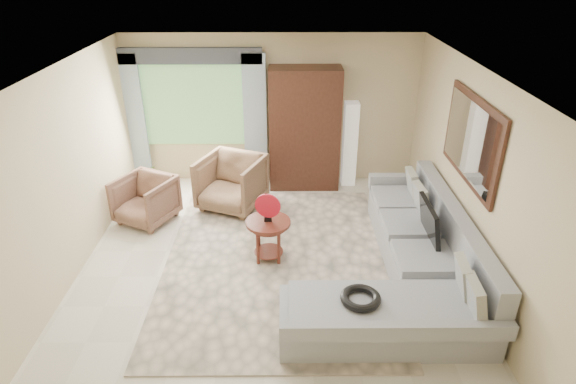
{
  "coord_description": "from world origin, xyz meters",
  "views": [
    {
      "loc": [
        0.21,
        -5.09,
        3.82
      ],
      "look_at": [
        0.25,
        0.35,
        1.05
      ],
      "focal_mm": 30.0,
      "sensor_mm": 36.0,
      "label": 1
    }
  ],
  "objects_px": {
    "sectional_sofa": "(411,266)",
    "armchair_right": "(231,183)",
    "armoire": "(305,129)",
    "potted_plant": "(145,178)",
    "coffee_table": "(268,239)",
    "floor_lamp": "(350,144)",
    "tv_screen": "(430,221)",
    "armchair_left": "(145,200)"
  },
  "relations": [
    {
      "from": "sectional_sofa",
      "to": "armchair_right",
      "type": "bearing_deg",
      "value": 139.57
    },
    {
      "from": "sectional_sofa",
      "to": "armoire",
      "type": "distance_m",
      "value": 3.24
    },
    {
      "from": "potted_plant",
      "to": "armoire",
      "type": "relative_size",
      "value": 0.25
    },
    {
      "from": "coffee_table",
      "to": "floor_lamp",
      "type": "bearing_deg",
      "value": 60.3
    },
    {
      "from": "tv_screen",
      "to": "potted_plant",
      "type": "xyz_separation_m",
      "value": [
        -4.27,
        2.29,
        -0.46
      ]
    },
    {
      "from": "tv_screen",
      "to": "armchair_left",
      "type": "bearing_deg",
      "value": 162.26
    },
    {
      "from": "potted_plant",
      "to": "armoire",
      "type": "height_order",
      "value": "armoire"
    },
    {
      "from": "armchair_right",
      "to": "floor_lamp",
      "type": "height_order",
      "value": "floor_lamp"
    },
    {
      "from": "armchair_left",
      "to": "potted_plant",
      "type": "relative_size",
      "value": 1.53
    },
    {
      "from": "sectional_sofa",
      "to": "armchair_right",
      "type": "height_order",
      "value": "sectional_sofa"
    },
    {
      "from": "sectional_sofa",
      "to": "potted_plant",
      "type": "distance_m",
      "value": 4.79
    },
    {
      "from": "sectional_sofa",
      "to": "armchair_right",
      "type": "distance_m",
      "value": 3.21
    },
    {
      "from": "potted_plant",
      "to": "floor_lamp",
      "type": "relative_size",
      "value": 0.35
    },
    {
      "from": "armchair_left",
      "to": "potted_plant",
      "type": "height_order",
      "value": "armchair_left"
    },
    {
      "from": "armchair_right",
      "to": "tv_screen",
      "type": "bearing_deg",
      "value": -10.45
    },
    {
      "from": "coffee_table",
      "to": "potted_plant",
      "type": "xyz_separation_m",
      "value": [
        -2.21,
        2.07,
        -0.05
      ]
    },
    {
      "from": "sectional_sofa",
      "to": "armchair_left",
      "type": "relative_size",
      "value": 4.33
    },
    {
      "from": "potted_plant",
      "to": "floor_lamp",
      "type": "height_order",
      "value": "floor_lamp"
    },
    {
      "from": "coffee_table",
      "to": "floor_lamp",
      "type": "relative_size",
      "value": 0.4
    },
    {
      "from": "armchair_left",
      "to": "floor_lamp",
      "type": "relative_size",
      "value": 0.53
    },
    {
      "from": "coffee_table",
      "to": "armoire",
      "type": "bearing_deg",
      "value": 76.41
    },
    {
      "from": "armoire",
      "to": "potted_plant",
      "type": "bearing_deg",
      "value": -174.67
    },
    {
      "from": "armchair_right",
      "to": "floor_lamp",
      "type": "bearing_deg",
      "value": 45.79
    },
    {
      "from": "coffee_table",
      "to": "armchair_left",
      "type": "relative_size",
      "value": 0.75
    },
    {
      "from": "armchair_right",
      "to": "armoire",
      "type": "xyz_separation_m",
      "value": [
        1.2,
        0.82,
        0.62
      ]
    },
    {
      "from": "tv_screen",
      "to": "coffee_table",
      "type": "xyz_separation_m",
      "value": [
        -2.06,
        0.22,
        -0.41
      ]
    },
    {
      "from": "coffee_table",
      "to": "armchair_left",
      "type": "bearing_deg",
      "value": 151.14
    },
    {
      "from": "armoire",
      "to": "floor_lamp",
      "type": "xyz_separation_m",
      "value": [
        0.8,
        0.06,
        -0.3
      ]
    },
    {
      "from": "potted_plant",
      "to": "armoire",
      "type": "bearing_deg",
      "value": 5.33
    },
    {
      "from": "coffee_table",
      "to": "potted_plant",
      "type": "bearing_deg",
      "value": 136.8
    },
    {
      "from": "tv_screen",
      "to": "armchair_left",
      "type": "xyz_separation_m",
      "value": [
        -3.99,
        1.28,
        -0.36
      ]
    },
    {
      "from": "tv_screen",
      "to": "coffee_table",
      "type": "bearing_deg",
      "value": 174.03
    },
    {
      "from": "tv_screen",
      "to": "floor_lamp",
      "type": "xyz_separation_m",
      "value": [
        -0.7,
        2.61,
        0.03
      ]
    },
    {
      "from": "coffee_table",
      "to": "armchair_left",
      "type": "distance_m",
      "value": 2.2
    },
    {
      "from": "tv_screen",
      "to": "armchair_right",
      "type": "height_order",
      "value": "tv_screen"
    },
    {
      "from": "armchair_left",
      "to": "floor_lamp",
      "type": "height_order",
      "value": "floor_lamp"
    },
    {
      "from": "armoire",
      "to": "armchair_left",
      "type": "bearing_deg",
      "value": -152.93
    },
    {
      "from": "armchair_right",
      "to": "potted_plant",
      "type": "xyz_separation_m",
      "value": [
        -1.56,
        0.56,
        -0.17
      ]
    },
    {
      "from": "potted_plant",
      "to": "floor_lamp",
      "type": "xyz_separation_m",
      "value": [
        3.57,
        0.32,
        0.49
      ]
    },
    {
      "from": "armchair_right",
      "to": "potted_plant",
      "type": "relative_size",
      "value": 1.83
    },
    {
      "from": "armchair_right",
      "to": "floor_lamp",
      "type": "distance_m",
      "value": 2.21
    },
    {
      "from": "sectional_sofa",
      "to": "tv_screen",
      "type": "relative_size",
      "value": 4.68
    }
  ]
}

